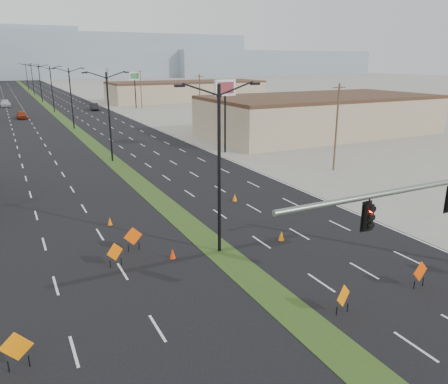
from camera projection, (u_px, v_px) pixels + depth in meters
name	position (u px, v px, depth m)	size (l,w,h in m)	color
ground	(360.00, 370.00, 16.53)	(600.00, 600.00, 0.00)	gray
road_surface	(52.00, 110.00, 101.87)	(25.00, 400.00, 0.02)	black
median_strip	(52.00, 110.00, 101.87)	(2.00, 400.00, 0.04)	#2E4518
building_se_near	(319.00, 116.00, 68.87)	(36.00, 18.00, 5.50)	tan
building_se_far	(187.00, 92.00, 126.15)	(44.00, 16.00, 5.00)	tan
mesa_center	(79.00, 56.00, 285.85)	(220.00, 50.00, 28.00)	#8392A3
mesa_east	(268.00, 63.00, 339.41)	(160.00, 50.00, 18.00)	#8392A3
streetlight_0	(219.00, 165.00, 25.20)	(5.15, 0.24, 10.02)	black
streetlight_1	(109.00, 114.00, 49.10)	(5.15, 0.24, 10.02)	black
streetlight_2	(71.00, 96.00, 72.99)	(5.15, 0.24, 10.02)	black
streetlight_3	(52.00, 88.00, 96.89)	(5.15, 0.24, 10.02)	black
streetlight_4	(40.00, 82.00, 120.79)	(5.15, 0.24, 10.02)	black
streetlight_5	(32.00, 79.00, 144.69)	(5.15, 0.24, 10.02)	black
streetlight_6	(27.00, 76.00, 168.58)	(5.15, 0.24, 10.02)	black
utility_pole_0	(337.00, 126.00, 45.17)	(1.60, 0.20, 9.00)	#4C3823
utility_pole_1	(200.00, 100.00, 75.05)	(1.60, 0.20, 9.00)	#4C3823
utility_pole_2	(141.00, 89.00, 104.92)	(1.60, 0.20, 9.00)	#4C3823
utility_pole_3	(108.00, 82.00, 134.79)	(1.60, 0.20, 9.00)	#4C3823
car_left	(22.00, 115.00, 87.26)	(1.84, 4.57, 1.56)	maroon
car_mid	(94.00, 107.00, 102.07)	(1.68, 4.82, 1.59)	black
car_far	(5.00, 103.00, 109.60)	(2.30, 5.65, 1.64)	#B3B7BD
construction_sign_0	(16.00, 348.00, 16.25)	(1.22, 0.25, 1.63)	orange
construction_sign_1	(115.00, 253.00, 24.58)	(1.01, 0.46, 1.43)	#EE6005
construction_sign_2	(133.00, 237.00, 26.59)	(1.16, 0.10, 1.55)	#F25005
construction_sign_3	(343.00, 297.00, 19.93)	(1.06, 0.42, 1.48)	orange
construction_sign_5	(420.00, 272.00, 22.24)	(1.11, 0.17, 1.48)	#F64505
cone_0	(173.00, 254.00, 25.70)	(0.38, 0.38, 0.63)	red
cone_1	(281.00, 236.00, 28.31)	(0.38, 0.38, 0.64)	#D57204
cone_2	(235.00, 197.00, 36.22)	(0.39, 0.39, 0.64)	orange
cone_3	(110.00, 221.00, 30.95)	(0.34, 0.34, 0.57)	#DB6104
pole_sign_east_near	(225.00, 94.00, 53.46)	(2.95, 0.74, 9.00)	black
pole_sign_east_far	(135.00, 79.00, 104.26)	(2.80, 0.92, 8.56)	black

